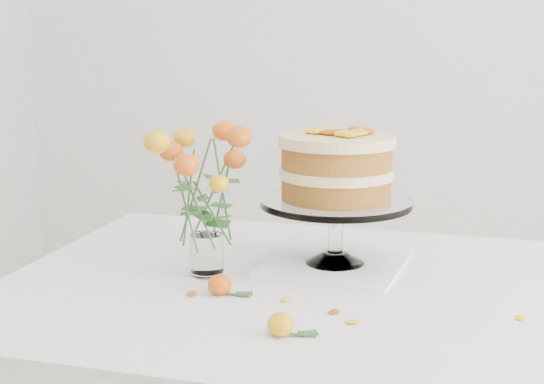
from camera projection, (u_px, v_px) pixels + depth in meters
The scene contains 12 objects.
table at pixel (357, 328), 1.49m from camera, with size 1.43×0.93×0.76m.
napkin at pixel (335, 265), 1.62m from camera, with size 0.28×0.28×0.01m, color white.
cake_stand at pixel (336, 174), 1.57m from camera, with size 0.32×0.32×0.29m.
rose_vase at pixel (205, 178), 1.52m from camera, with size 0.23×0.23×0.35m.
loose_rose_near at pixel (281, 325), 1.25m from camera, with size 0.08×0.05×0.04m.
loose_rose_far at pixel (220, 285), 1.44m from camera, with size 0.08×0.05×0.04m.
stray_petal_a at pixel (286, 299), 1.41m from camera, with size 0.03×0.02×0.00m, color yellow.
stray_petal_b at pixel (334, 312), 1.35m from camera, with size 0.03×0.02×0.00m, color yellow.
stray_petal_c at pixel (352, 322), 1.30m from camera, with size 0.03×0.02×0.00m, color yellow.
stray_petal_d at pixel (224, 284), 1.50m from camera, with size 0.03×0.02×0.00m, color yellow.
stray_petal_e at pixel (192, 294), 1.44m from camera, with size 0.03×0.02×0.00m, color yellow.
stray_petal_f at pixel (521, 318), 1.32m from camera, with size 0.03×0.02×0.00m, color yellow.
Camera 1 is at (0.22, -1.40, 1.25)m, focal length 50.00 mm.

